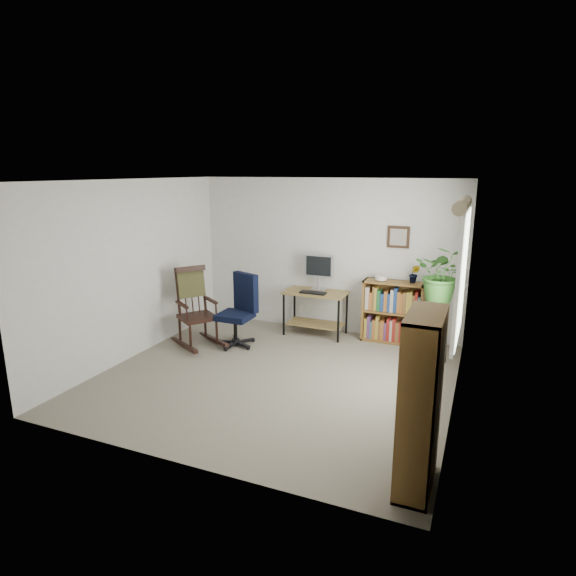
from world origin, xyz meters
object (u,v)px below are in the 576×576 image
at_px(rocking_chair, 197,307).
at_px(low_bookshelf, 392,312).
at_px(desk, 315,313).
at_px(office_chair, 235,310).
at_px(tall_bookshelf, 420,403).

distance_m(rocking_chair, low_bookshelf, 2.87).
distance_m(desk, rocking_chair, 1.82).
bearing_deg(low_bookshelf, rocking_chair, -154.68).
relative_size(desk, low_bookshelf, 1.03).
xyz_separation_m(desk, office_chair, (-0.91, -0.92, 0.19)).
relative_size(desk, tall_bookshelf, 0.65).
distance_m(office_chair, rocking_chair, 0.55).
distance_m(office_chair, tall_bookshelf, 3.71).
bearing_deg(rocking_chair, tall_bookshelf, -86.44).
distance_m(office_chair, low_bookshelf, 2.33).
height_order(office_chair, low_bookshelf, office_chair).
relative_size(desk, office_chair, 0.89).
bearing_deg(low_bookshelf, office_chair, -153.56).
height_order(rocking_chair, low_bookshelf, rocking_chair).
relative_size(office_chair, rocking_chair, 0.92).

